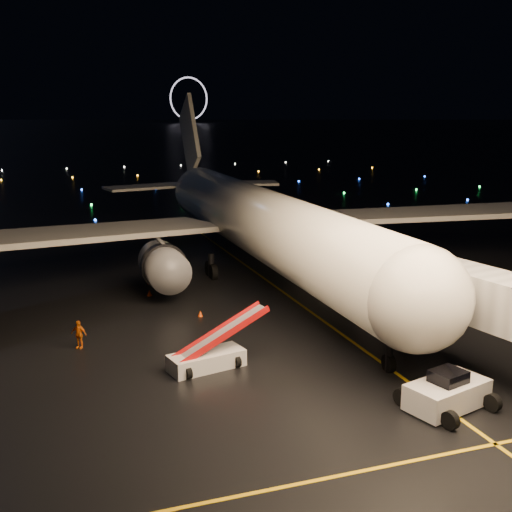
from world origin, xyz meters
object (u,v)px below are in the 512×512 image
(crew_c, at_px, (79,334))
(airliner, at_px, (249,181))
(belt_loader, at_px, (206,343))
(pushback_tug, at_px, (447,390))

(crew_c, bearing_deg, airliner, 79.30)
(airliner, relative_size, crew_c, 32.22)
(airliner, xyz_separation_m, belt_loader, (-10.67, -23.25, -7.27))
(airliner, bearing_deg, pushback_tug, -89.35)
(airliner, bearing_deg, belt_loader, -114.45)
(pushback_tug, xyz_separation_m, crew_c, (-18.23, 15.93, -0.11))
(pushback_tug, relative_size, crew_c, 2.33)
(pushback_tug, bearing_deg, airliner, 74.79)
(airliner, height_order, pushback_tug, airliner)
(airliner, relative_size, pushback_tug, 13.80)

